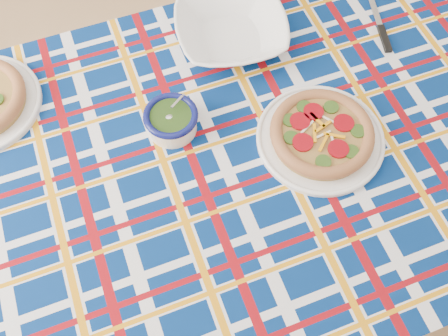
{
  "coord_description": "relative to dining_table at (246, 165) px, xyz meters",
  "views": [
    {
      "loc": [
        -0.07,
        -0.78,
        1.96
      ],
      "look_at": [
        0.06,
        -0.21,
        0.86
      ],
      "focal_mm": 40.0,
      "sensor_mm": 36.0,
      "label": 1
    }
  ],
  "objects": [
    {
      "name": "main_focaccia_plate",
      "position": [
        0.19,
        -0.02,
        0.12
      ],
      "size": [
        0.37,
        0.37,
        0.07
      ],
      "primitive_type": null,
      "rotation": [
        0.0,
        0.0,
        0.08
      ],
      "color": "#A17639",
      "rests_on": "tablecloth"
    },
    {
      "name": "dining_table",
      "position": [
        0.0,
        0.0,
        0.0
      ],
      "size": [
        1.91,
        1.33,
        0.83
      ],
      "rotation": [
        0.0,
        0.0,
        0.13
      ],
      "color": "brown",
      "rests_on": "floor"
    },
    {
      "name": "serving_bowl",
      "position": [
        0.04,
        0.37,
        0.13
      ],
      "size": [
        0.33,
        0.33,
        0.08
      ],
      "primitive_type": "imported",
      "rotation": [
        0.0,
        0.0,
        -0.03
      ],
      "color": "white",
      "rests_on": "tablecloth"
    },
    {
      "name": "pesto_bowl",
      "position": [
        -0.18,
        0.11,
        0.13
      ],
      "size": [
        0.18,
        0.18,
        0.08
      ],
      "primitive_type": null,
      "rotation": [
        0.0,
        0.0,
        0.27
      ],
      "color": "black",
      "rests_on": "tablecloth"
    },
    {
      "name": "tablecloth",
      "position": [
        -0.0,
        -0.0,
        0.03
      ],
      "size": [
        1.95,
        1.37,
        0.12
      ],
      "primitive_type": null,
      "rotation": [
        0.0,
        0.0,
        0.13
      ],
      "color": "navy",
      "rests_on": "dining_table"
    },
    {
      "name": "floor",
      "position": [
        -0.14,
        0.16,
        -0.75
      ],
      "size": [
        4.0,
        4.0,
        0.0
      ],
      "primitive_type": "plane",
      "color": "#A78056",
      "rests_on": "ground"
    },
    {
      "name": "table_knife",
      "position": [
        0.5,
        0.38,
        0.09
      ],
      "size": [
        0.05,
        0.26,
        0.01
      ],
      "primitive_type": null,
      "rotation": [
        0.0,
        0.0,
        1.45
      ],
      "color": "silver",
      "rests_on": "tablecloth"
    }
  ]
}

